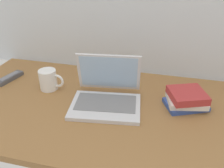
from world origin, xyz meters
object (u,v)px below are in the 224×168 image
(coffee_mug, at_px, (49,80))
(remote_control_near, at_px, (10,78))
(laptop, at_px, (107,94))
(book_stack, at_px, (187,99))

(coffee_mug, bearing_deg, remote_control_near, 172.13)
(laptop, height_order, remote_control_near, laptop)
(book_stack, bearing_deg, laptop, -170.99)
(remote_control_near, xyz_separation_m, book_stack, (0.93, -0.03, 0.03))
(remote_control_near, bearing_deg, book_stack, -1.95)
(laptop, bearing_deg, book_stack, 9.01)
(book_stack, bearing_deg, coffee_mug, -179.67)
(laptop, height_order, coffee_mug, laptop)
(coffee_mug, bearing_deg, book_stack, 0.33)
(coffee_mug, height_order, book_stack, coffee_mug)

